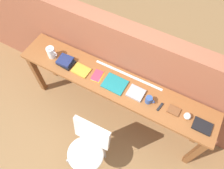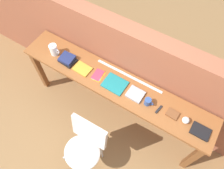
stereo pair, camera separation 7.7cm
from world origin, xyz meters
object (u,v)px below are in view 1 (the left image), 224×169
chair_white_moulded (88,147)px  pamphlet_pile_colourful (97,76)px  magazine_cycling (81,70)px  book_stack_leftmost (65,61)px  book_open_centre (115,84)px  multitool_folded (160,107)px  mug (149,100)px  pitcher_white (51,52)px  sports_ball_small (187,116)px  leather_journal_brown (174,110)px  book_repair_rightmost (202,126)px

chair_white_moulded → pamphlet_pile_colourful: (-0.27, 0.71, 0.36)m
magazine_cycling → pamphlet_pile_colourful: magazine_cycling is taller
book_stack_leftmost → book_open_centre: bearing=1.6°
pamphlet_pile_colourful → multitool_folded: multitool_folded is taller
magazine_cycling → book_open_centre: same height
magazine_cycling → mug: 0.89m
pitcher_white → sports_ball_small: 1.77m
leather_journal_brown → book_repair_rightmost: book_repair_rightmost is taller
sports_ball_small → book_stack_leftmost: bearing=-179.3°
book_stack_leftmost → multitool_folded: 1.26m
pamphlet_pile_colourful → book_stack_leftmost: bearing=-177.7°
chair_white_moulded → multitool_folded: size_ratio=8.10×
book_stack_leftmost → book_open_centre: book_stack_leftmost is taller
magazine_cycling → mug: (0.89, 0.00, 0.04)m
pamphlet_pile_colourful → magazine_cycling: bearing=-173.6°
pitcher_white → magazine_cycling: bearing=-1.7°
pamphlet_pile_colourful → book_open_centre: 0.24m
chair_white_moulded → mug: size_ratio=8.10×
multitool_folded → book_repair_rightmost: bearing=0.2°
pitcher_white → pamphlet_pile_colourful: (0.65, 0.01, -0.07)m
mug → book_repair_rightmost: (0.62, -0.00, -0.03)m
book_open_centre → mug: size_ratio=2.44×
mug → chair_white_moulded: bearing=-120.6°
book_open_centre → leather_journal_brown: (0.73, 0.01, 0.00)m
leather_journal_brown → book_repair_rightmost: 0.33m
magazine_cycling → pitcher_white: bearing=-179.1°
pitcher_white → mug: pitcher_white is taller
pitcher_white → leather_journal_brown: pitcher_white is taller
pitcher_white → pamphlet_pile_colourful: size_ratio=1.05×
pitcher_white → book_repair_rightmost: size_ratio=0.94×
pitcher_white → multitool_folded: size_ratio=1.67×
mug → leather_journal_brown: size_ratio=0.85×
book_repair_rightmost → mug: bearing=-179.9°
mug → book_repair_rightmost: size_ratio=0.56×
chair_white_moulded → multitool_folded: (0.55, 0.69, 0.36)m
pamphlet_pile_colourful → book_open_centre: bearing=0.3°
pitcher_white → pamphlet_pile_colourful: bearing=1.0°
book_open_centre → pamphlet_pile_colourful: bearing=-178.8°
multitool_folded → pitcher_white: bearing=179.6°
chair_white_moulded → book_repair_rightmost: book_repair_rightmost is taller
pamphlet_pile_colourful → multitool_folded: 0.82m
book_open_centre → book_repair_rightmost: bearing=-0.3°
sports_ball_small → pitcher_white: bearing=-179.6°
pitcher_white → multitool_folded: 1.47m
chair_white_moulded → leather_journal_brown: (0.70, 0.72, 0.37)m
pitcher_white → book_open_centre: size_ratio=0.69×
leather_journal_brown → book_stack_leftmost: bearing=-176.6°
sports_ball_small → multitool_folded: bearing=-175.7°
chair_white_moulded → mug: (0.41, 0.69, 0.40)m
pamphlet_pile_colourful → book_repair_rightmost: book_repair_rightmost is taller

